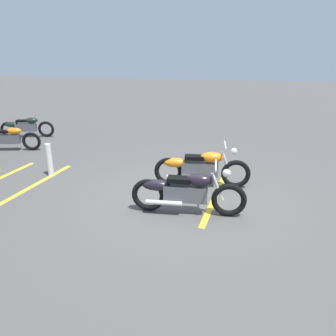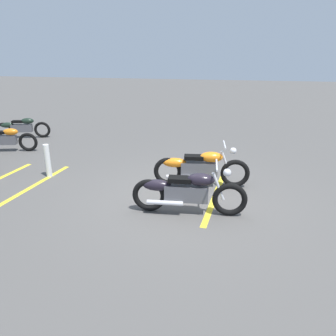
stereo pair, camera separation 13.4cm
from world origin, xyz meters
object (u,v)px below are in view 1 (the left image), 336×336
at_px(motorcycle_bright_foreground, 199,167).
at_px(motorcycle_row_far_left, 25,127).
at_px(motorcycle_dark_foreground, 185,191).
at_px(motorcycle_row_left, 7,138).
at_px(bollard_post, 49,160).

bearing_deg(motorcycle_bright_foreground, motorcycle_row_far_left, 148.71).
distance_m(motorcycle_dark_foreground, motorcycle_row_far_left, 8.10).
bearing_deg(motorcycle_row_left, motorcycle_dark_foreground, -39.59).
distance_m(motorcycle_bright_foreground, motorcycle_row_far_left, 7.48).
bearing_deg(motorcycle_bright_foreground, motorcycle_dark_foreground, -100.11).
bearing_deg(motorcycle_dark_foreground, motorcycle_bright_foreground, 81.89).
bearing_deg(motorcycle_bright_foreground, bollard_post, 176.00).
height_order(motorcycle_bright_foreground, bollard_post, motorcycle_bright_foreground).
relative_size(motorcycle_bright_foreground, motorcycle_dark_foreground, 1.00).
height_order(motorcycle_row_left, bollard_post, bollard_post).
xyz_separation_m(motorcycle_bright_foreground, bollard_post, (3.77, 0.14, -0.04)).
bearing_deg(bollard_post, motorcycle_dark_foreground, 160.98).
xyz_separation_m(motorcycle_row_left, bollard_post, (-2.52, 1.71, 0.02)).
distance_m(motorcycle_dark_foreground, bollard_post, 3.88).
xyz_separation_m(motorcycle_bright_foreground, motorcycle_row_far_left, (6.77, -3.18, -0.07)).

